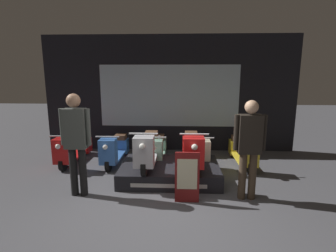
{
  "coord_description": "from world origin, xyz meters",
  "views": [
    {
      "loc": [
        0.31,
        -3.68,
        2.16
      ],
      "look_at": [
        0.04,
        1.98,
        1.02
      ],
      "focal_mm": 28.0,
      "sensor_mm": 36.0,
      "label": 1
    }
  ],
  "objects_px": {
    "scooter_backrow_0": "(74,149)",
    "scooter_backrow_1": "(115,149)",
    "scooter_display_left": "(148,149)",
    "scooter_display_right": "(192,150)",
    "scooter_backrow_3": "(199,151)",
    "person_left_browsing": "(76,137)",
    "person_right_browsing": "(249,143)",
    "scooter_backrow_2": "(157,150)",
    "price_sign_board": "(187,177)",
    "scooter_backrow_4": "(243,151)"
  },
  "relations": [
    {
      "from": "scooter_display_left",
      "to": "scooter_backrow_3",
      "type": "relative_size",
      "value": 1.0
    },
    {
      "from": "scooter_display_right",
      "to": "scooter_backrow_2",
      "type": "height_order",
      "value": "scooter_display_right"
    },
    {
      "from": "scooter_backrow_0",
      "to": "price_sign_board",
      "type": "bearing_deg",
      "value": -35.71
    },
    {
      "from": "person_left_browsing",
      "to": "person_right_browsing",
      "type": "xyz_separation_m",
      "value": [
        2.98,
        0.0,
        -0.06
      ]
    },
    {
      "from": "scooter_display_left",
      "to": "scooter_backrow_1",
      "type": "xyz_separation_m",
      "value": [
        -0.94,
        0.98,
        -0.31
      ]
    },
    {
      "from": "scooter_display_left",
      "to": "person_left_browsing",
      "type": "bearing_deg",
      "value": -144.48
    },
    {
      "from": "price_sign_board",
      "to": "scooter_backrow_0",
      "type": "bearing_deg",
      "value": 144.29
    },
    {
      "from": "scooter_backrow_4",
      "to": "price_sign_board",
      "type": "distance_m",
      "value": 2.42
    },
    {
      "from": "scooter_backrow_0",
      "to": "scooter_backrow_2",
      "type": "height_order",
      "value": "same"
    },
    {
      "from": "scooter_display_left",
      "to": "price_sign_board",
      "type": "height_order",
      "value": "scooter_display_left"
    },
    {
      "from": "scooter_backrow_0",
      "to": "scooter_backrow_1",
      "type": "distance_m",
      "value": 1.04
    },
    {
      "from": "scooter_display_right",
      "to": "price_sign_board",
      "type": "xyz_separation_m",
      "value": [
        -0.13,
        -1.01,
        -0.18
      ]
    },
    {
      "from": "person_left_browsing",
      "to": "person_right_browsing",
      "type": "height_order",
      "value": "person_left_browsing"
    },
    {
      "from": "scooter_backrow_4",
      "to": "person_left_browsing",
      "type": "xyz_separation_m",
      "value": [
        -3.32,
        -1.8,
        0.75
      ]
    },
    {
      "from": "scooter_backrow_1",
      "to": "scooter_backrow_4",
      "type": "distance_m",
      "value": 3.11
    },
    {
      "from": "scooter_backrow_4",
      "to": "person_left_browsing",
      "type": "relative_size",
      "value": 0.92
    },
    {
      "from": "person_left_browsing",
      "to": "scooter_display_left",
      "type": "bearing_deg",
      "value": 35.52
    },
    {
      "from": "scooter_backrow_1",
      "to": "scooter_backrow_4",
      "type": "relative_size",
      "value": 1.0
    },
    {
      "from": "scooter_backrow_1",
      "to": "scooter_display_left",
      "type": "bearing_deg",
      "value": -46.01
    },
    {
      "from": "scooter_display_right",
      "to": "price_sign_board",
      "type": "bearing_deg",
      "value": -97.19
    },
    {
      "from": "scooter_display_left",
      "to": "scooter_backrow_4",
      "type": "height_order",
      "value": "scooter_display_left"
    },
    {
      "from": "scooter_display_right",
      "to": "scooter_backrow_4",
      "type": "distance_m",
      "value": 1.62
    },
    {
      "from": "scooter_display_left",
      "to": "scooter_backrow_3",
      "type": "bearing_deg",
      "value": 40.83
    },
    {
      "from": "scooter_backrow_1",
      "to": "scooter_backrow_3",
      "type": "height_order",
      "value": "same"
    },
    {
      "from": "scooter_display_left",
      "to": "scooter_backrow_3",
      "type": "height_order",
      "value": "scooter_display_left"
    },
    {
      "from": "person_left_browsing",
      "to": "price_sign_board",
      "type": "distance_m",
      "value": 2.04
    },
    {
      "from": "person_right_browsing",
      "to": "price_sign_board",
      "type": "distance_m",
      "value": 1.2
    },
    {
      "from": "scooter_backrow_3",
      "to": "price_sign_board",
      "type": "bearing_deg",
      "value": -99.99
    },
    {
      "from": "scooter_backrow_4",
      "to": "person_right_browsing",
      "type": "distance_m",
      "value": 1.95
    },
    {
      "from": "scooter_backrow_1",
      "to": "scooter_backrow_2",
      "type": "height_order",
      "value": "same"
    },
    {
      "from": "scooter_display_right",
      "to": "scooter_backrow_0",
      "type": "relative_size",
      "value": 1.0
    },
    {
      "from": "scooter_backrow_2",
      "to": "scooter_backrow_4",
      "type": "bearing_deg",
      "value": 0.0
    },
    {
      "from": "scooter_display_right",
      "to": "person_right_browsing",
      "type": "relative_size",
      "value": 0.97
    },
    {
      "from": "scooter_backrow_2",
      "to": "person_right_browsing",
      "type": "xyz_separation_m",
      "value": [
        1.74,
        -1.8,
        0.68
      ]
    },
    {
      "from": "scooter_display_left",
      "to": "scooter_display_right",
      "type": "xyz_separation_m",
      "value": [
        0.91,
        0.0,
        0.0
      ]
    },
    {
      "from": "scooter_backrow_2",
      "to": "scooter_backrow_3",
      "type": "height_order",
      "value": "same"
    },
    {
      "from": "person_right_browsing",
      "to": "scooter_backrow_3",
      "type": "bearing_deg",
      "value": 111.24
    },
    {
      "from": "scooter_display_left",
      "to": "scooter_backrow_0",
      "type": "xyz_separation_m",
      "value": [
        -1.98,
        0.98,
        -0.31
      ]
    },
    {
      "from": "scooter_backrow_4",
      "to": "person_left_browsing",
      "type": "distance_m",
      "value": 3.85
    },
    {
      "from": "scooter_backrow_0",
      "to": "person_left_browsing",
      "type": "relative_size",
      "value": 0.92
    },
    {
      "from": "scooter_backrow_0",
      "to": "person_right_browsing",
      "type": "bearing_deg",
      "value": -25.3
    },
    {
      "from": "scooter_display_right",
      "to": "scooter_backrow_1",
      "type": "xyz_separation_m",
      "value": [
        -1.85,
        0.98,
        -0.31
      ]
    },
    {
      "from": "scooter_display_left",
      "to": "person_right_browsing",
      "type": "height_order",
      "value": "person_right_browsing"
    },
    {
      "from": "scooter_backrow_3",
      "to": "person_left_browsing",
      "type": "bearing_deg",
      "value": -141.76
    },
    {
      "from": "scooter_display_left",
      "to": "scooter_backrow_1",
      "type": "bearing_deg",
      "value": 133.99
    },
    {
      "from": "price_sign_board",
      "to": "scooter_backrow_1",
      "type": "bearing_deg",
      "value": 130.99
    },
    {
      "from": "scooter_backrow_3",
      "to": "scooter_display_right",
      "type": "bearing_deg",
      "value": -102.83
    },
    {
      "from": "scooter_backrow_1",
      "to": "price_sign_board",
      "type": "distance_m",
      "value": 2.63
    },
    {
      "from": "scooter_backrow_1",
      "to": "price_sign_board",
      "type": "bearing_deg",
      "value": -49.01
    },
    {
      "from": "price_sign_board",
      "to": "scooter_backrow_3",
      "type": "bearing_deg",
      "value": 80.01
    }
  ]
}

